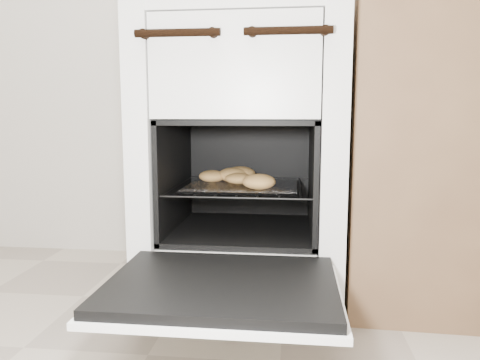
{
  "coord_description": "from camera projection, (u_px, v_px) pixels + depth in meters",
  "views": [
    {
      "loc": [
        0.36,
        -0.38,
        0.61
      ],
      "look_at": [
        0.2,
        1.01,
        0.4
      ],
      "focal_mm": 35.0,
      "sensor_mm": 36.0,
      "label": 1
    }
  ],
  "objects": [
    {
      "name": "stove",
      "position": [
        245.0,
        159.0,
        1.55
      ],
      "size": [
        0.61,
        0.68,
        0.93
      ],
      "color": "white",
      "rests_on": "ground"
    },
    {
      "name": "oven_door",
      "position": [
        222.0,
        288.0,
        1.09
      ],
      "size": [
        0.55,
        0.43,
        0.04
      ],
      "color": "black",
      "rests_on": "stove"
    },
    {
      "name": "oven_rack",
      "position": [
        243.0,
        187.0,
        1.5
      ],
      "size": [
        0.44,
        0.43,
        0.01
      ],
      "color": "black",
      "rests_on": "stove"
    },
    {
      "name": "foil_sheet",
      "position": [
        242.0,
        186.0,
        1.48
      ],
      "size": [
        0.34,
        0.3,
        0.01
      ],
      "primitive_type": "cube",
      "color": "white",
      "rests_on": "oven_rack"
    },
    {
      "name": "baked_rolls",
      "position": [
        238.0,
        177.0,
        1.5
      ],
      "size": [
        0.27,
        0.29,
        0.05
      ],
      "color": "tan",
      "rests_on": "foil_sheet"
    }
  ]
}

